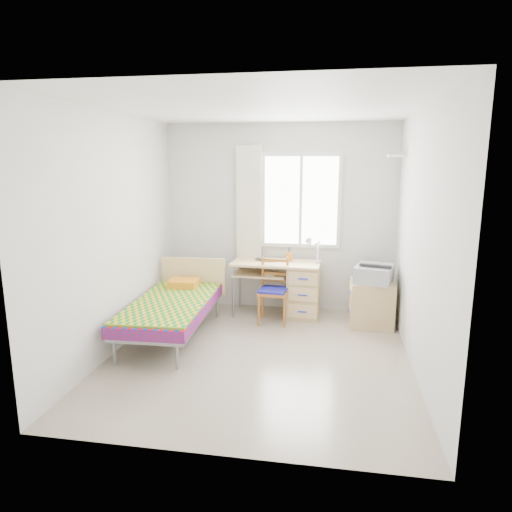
{
  "coord_description": "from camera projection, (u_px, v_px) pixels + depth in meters",
  "views": [
    {
      "loc": [
        0.75,
        -4.59,
        2.08
      ],
      "look_at": [
        -0.13,
        0.55,
        1.0
      ],
      "focal_mm": 32.0,
      "sensor_mm": 36.0,
      "label": 1
    }
  ],
  "objects": [
    {
      "name": "cabinet",
      "position": [
        371.0,
        304.0,
        5.85
      ],
      "size": [
        0.55,
        0.49,
        0.59
      ],
      "rotation": [
        0.0,
        0.0,
        0.02
      ],
      "color": "tan",
      "rests_on": "floor"
    },
    {
      "name": "pen_cup",
      "position": [
        289.0,
        257.0,
        6.28
      ],
      "size": [
        0.11,
        0.11,
        0.11
      ],
      "primitive_type": "cylinder",
      "rotation": [
        0.0,
        0.0,
        -0.38
      ],
      "color": "orange",
      "rests_on": "desk"
    },
    {
      "name": "floor",
      "position": [
        259.0,
        356.0,
        4.97
      ],
      "size": [
        3.5,
        3.5,
        0.0
      ],
      "primitive_type": "plane",
      "color": "#BCAD93",
      "rests_on": "ground"
    },
    {
      "name": "book",
      "position": [
        265.0,
        273.0,
        6.21
      ],
      "size": [
        0.21,
        0.26,
        0.02
      ],
      "primitive_type": "imported",
      "rotation": [
        0.0,
        0.0,
        -0.16
      ],
      "color": "gray",
      "rests_on": "desk"
    },
    {
      "name": "curtain",
      "position": [
        249.0,
        208.0,
        6.37
      ],
      "size": [
        0.35,
        0.05,
        1.7
      ],
      "primitive_type": "cube",
      "color": "beige",
      "rests_on": "wall_back"
    },
    {
      "name": "wall_left",
      "position": [
        115.0,
        234.0,
        4.97
      ],
      "size": [
        0.0,
        3.5,
        3.5
      ],
      "primitive_type": "plane",
      "rotation": [
        1.57,
        0.0,
        1.57
      ],
      "color": "silver",
      "rests_on": "ground"
    },
    {
      "name": "desk",
      "position": [
        299.0,
        287.0,
        6.2
      ],
      "size": [
        1.21,
        0.59,
        0.74
      ],
      "rotation": [
        0.0,
        0.0,
        -0.04
      ],
      "color": "#E4B477",
      "rests_on": "floor"
    },
    {
      "name": "printer",
      "position": [
        374.0,
        273.0,
        5.77
      ],
      "size": [
        0.55,
        0.6,
        0.22
      ],
      "rotation": [
        0.0,
        0.0,
        -0.25
      ],
      "color": "#A7A9AF",
      "rests_on": "cabinet"
    },
    {
      "name": "bed",
      "position": [
        174.0,
        305.0,
        5.48
      ],
      "size": [
        0.92,
        1.87,
        0.8
      ],
      "rotation": [
        0.0,
        0.0,
        0.03
      ],
      "color": "gray",
      "rests_on": "floor"
    },
    {
      "name": "wall_back",
      "position": [
        279.0,
        218.0,
        6.4
      ],
      "size": [
        3.2,
        0.0,
        3.2
      ],
      "primitive_type": "plane",
      "rotation": [
        1.57,
        0.0,
        0.0
      ],
      "color": "silver",
      "rests_on": "ground"
    },
    {
      "name": "task_lamp",
      "position": [
        313.0,
        248.0,
        6.0
      ],
      "size": [
        0.21,
        0.31,
        0.37
      ],
      "rotation": [
        0.0,
        0.0,
        0.24
      ],
      "color": "white",
      "rests_on": "desk"
    },
    {
      "name": "chair",
      "position": [
        274.0,
        286.0,
        5.96
      ],
      "size": [
        0.4,
        0.4,
        0.85
      ],
      "rotation": [
        0.0,
        0.0,
        -0.09
      ],
      "color": "#96561D",
      "rests_on": "floor"
    },
    {
      "name": "laptop",
      "position": [
        265.0,
        260.0,
        6.23
      ],
      "size": [
        0.34,
        0.25,
        0.02
      ],
      "primitive_type": "imported",
      "rotation": [
        0.0,
        0.0,
        -0.19
      ],
      "color": "black",
      "rests_on": "desk"
    },
    {
      "name": "wall_right",
      "position": [
        421.0,
        243.0,
        4.45
      ],
      "size": [
        0.0,
        3.5,
        3.5
      ],
      "primitive_type": "plane",
      "rotation": [
        1.57,
        0.0,
        -1.57
      ],
      "color": "silver",
      "rests_on": "ground"
    },
    {
      "name": "floating_shelf",
      "position": [
        396.0,
        156.0,
        5.64
      ],
      "size": [
        0.2,
        0.32,
        0.03
      ],
      "primitive_type": "cube",
      "color": "white",
      "rests_on": "wall_right"
    },
    {
      "name": "ceiling",
      "position": [
        259.0,
        107.0,
        4.45
      ],
      "size": [
        3.5,
        3.5,
        0.0
      ],
      "primitive_type": "plane",
      "rotation": [
        3.14,
        0.0,
        0.0
      ],
      "color": "white",
      "rests_on": "wall_back"
    },
    {
      "name": "window",
      "position": [
        301.0,
        201.0,
        6.28
      ],
      "size": [
        1.1,
        0.04,
        1.3
      ],
      "color": "white",
      "rests_on": "wall_back"
    }
  ]
}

